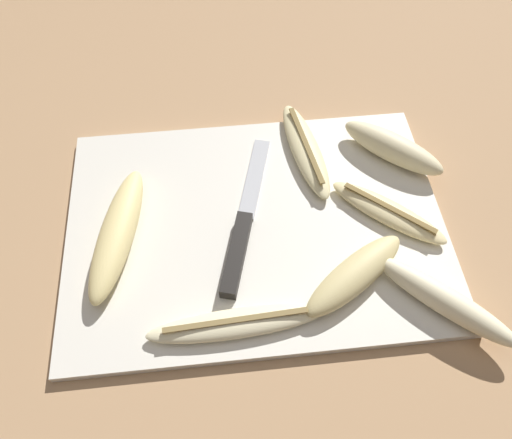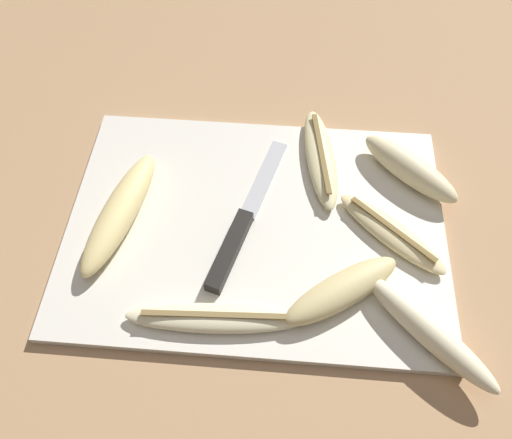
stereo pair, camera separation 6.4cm
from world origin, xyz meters
name	(u,v)px [view 2 (the right image)]	position (x,y,z in m)	size (l,w,h in m)	color
ground_plane	(256,229)	(0.00, 0.00, 0.00)	(4.00, 4.00, 0.00)	tan
cutting_board	(256,226)	(0.00, 0.00, 0.01)	(0.49, 0.35, 0.01)	silver
knife	(237,236)	(-0.02, -0.03, 0.02)	(0.09, 0.25, 0.02)	black
banana_ripe_center	(391,233)	(0.17, -0.01, 0.02)	(0.15, 0.14, 0.02)	beige
banana_bright_far	(429,332)	(0.20, -0.14, 0.03)	(0.15, 0.15, 0.03)	beige
banana_cream_curved	(410,168)	(0.20, 0.09, 0.03)	(0.14, 0.13, 0.04)	beige
banana_golden_short	(120,212)	(-0.18, -0.01, 0.03)	(0.09, 0.20, 0.03)	#EDD689
banana_pale_long	(214,318)	(-0.04, -0.14, 0.02)	(0.21, 0.05, 0.02)	beige
banana_soft_right	(320,158)	(0.08, 0.11, 0.02)	(0.07, 0.18, 0.02)	beige
banana_spotted_left	(342,290)	(0.11, -0.09, 0.03)	(0.15, 0.12, 0.03)	#DBC684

